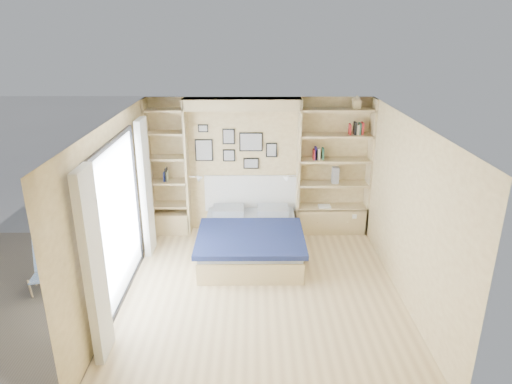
{
  "coord_description": "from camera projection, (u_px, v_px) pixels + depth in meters",
  "views": [
    {
      "loc": [
        -0.12,
        -5.76,
        3.67
      ],
      "look_at": [
        -0.07,
        0.9,
        1.23
      ],
      "focal_mm": 32.0,
      "sensor_mm": 36.0,
      "label": 1
    }
  ],
  "objects": [
    {
      "name": "shelf_decor",
      "position": [
        321.0,
        145.0,
        8.04
      ],
      "size": [
        3.54,
        0.23,
        2.03
      ],
      "color": "#A51E1E",
      "rests_on": "ground"
    },
    {
      "name": "room_shell",
      "position": [
        237.0,
        188.0,
        7.73
      ],
      "size": [
        4.5,
        4.5,
        4.5
      ],
      "color": "beige",
      "rests_on": "ground"
    },
    {
      "name": "deck",
      "position": [
        15.0,
        293.0,
        6.65
      ],
      "size": [
        3.2,
        4.0,
        0.05
      ],
      "primitive_type": "cube",
      "color": "#706353",
      "rests_on": "ground"
    },
    {
      "name": "deck_chair",
      "position": [
        47.0,
        266.0,
        6.71
      ],
      "size": [
        0.59,
        0.78,
        0.7
      ],
      "rotation": [
        0.0,
        0.0,
        0.27
      ],
      "color": "tan",
      "rests_on": "ground"
    },
    {
      "name": "reading_lamps",
      "position": [
        243.0,
        178.0,
        8.17
      ],
      "size": [
        1.92,
        0.12,
        0.15
      ],
      "color": "silver",
      "rests_on": "ground"
    },
    {
      "name": "photo_gallery",
      "position": [
        234.0,
        147.0,
        8.2
      ],
      "size": [
        1.48,
        0.02,
        0.82
      ],
      "color": "black",
      "rests_on": "ground"
    },
    {
      "name": "bed",
      "position": [
        251.0,
        239.0,
        7.69
      ],
      "size": [
        1.71,
        2.11,
        1.07
      ],
      "color": "tan",
      "rests_on": "ground"
    },
    {
      "name": "ground",
      "position": [
        261.0,
        292.0,
        6.67
      ],
      "size": [
        4.5,
        4.5,
        0.0
      ],
      "primitive_type": "plane",
      "color": "beige",
      "rests_on": "ground"
    }
  ]
}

